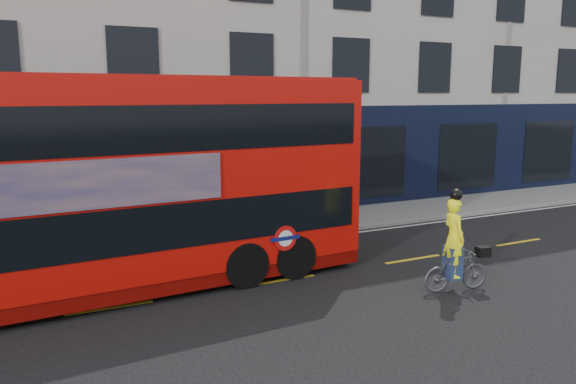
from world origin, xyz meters
TOP-DOWN VIEW (x-y plane):
  - ground at (0.00, 0.00)m, footprint 120.00×120.00m
  - pavement at (0.00, 6.50)m, footprint 60.00×3.00m
  - kerb at (0.00, 5.00)m, footprint 60.00×0.12m
  - building_terrace at (0.00, 12.94)m, footprint 50.00×10.07m
  - road_edge_line at (0.00, 4.70)m, footprint 58.00×0.10m
  - lane_dashes at (0.00, 1.50)m, footprint 58.00×0.12m
  - bus at (-7.78, 2.50)m, footprint 12.14×3.44m
  - cyclist at (-0.76, -0.91)m, footprint 1.65×0.75m

SIDE VIEW (x-z plane):
  - ground at x=0.00m, z-range 0.00..0.00m
  - road_edge_line at x=0.00m, z-range 0.00..0.01m
  - lane_dashes at x=0.00m, z-range 0.00..0.01m
  - pavement at x=0.00m, z-range 0.00..0.12m
  - kerb at x=0.00m, z-range 0.00..0.13m
  - cyclist at x=-0.76m, z-range -0.37..2.02m
  - bus at x=-7.78m, z-range 0.06..4.90m
  - building_terrace at x=0.00m, z-range -0.01..14.99m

